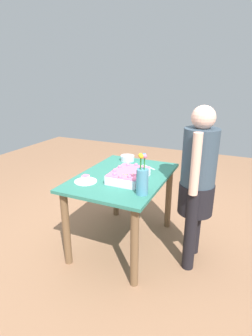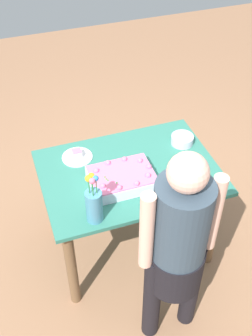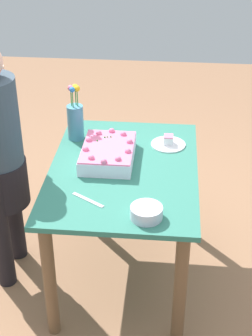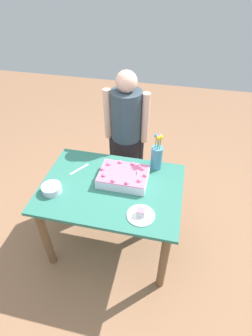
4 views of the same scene
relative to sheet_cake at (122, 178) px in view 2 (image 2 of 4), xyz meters
name	(u,v)px [view 2 (image 2 of 4)]	position (x,y,z in m)	size (l,w,h in m)	color
ground_plane	(129,243)	(-0.08, -0.10, -0.83)	(8.00, 8.00, 0.00)	#966A4B
dining_table	(129,186)	(-0.08, -0.10, -0.19)	(1.18, 0.84, 0.78)	#307463
sheet_cake	(122,178)	(0.00, 0.00, 0.00)	(0.41, 0.29, 0.11)	white
serving_plate_with_slice	(77,156)	(0.21, -0.34, -0.03)	(0.21, 0.21, 0.06)	white
cake_knife	(185,174)	(-0.42, 0.05, -0.04)	(0.20, 0.02, 0.00)	silver
flower_vase	(94,204)	(0.25, 0.23, 0.08)	(0.10, 0.10, 0.35)	teal
fruit_bowl	(182,140)	(-0.54, -0.25, -0.02)	(0.16, 0.16, 0.06)	silver
person_standing	(178,245)	(-0.11, 0.62, 0.03)	(0.45, 0.31, 1.49)	black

